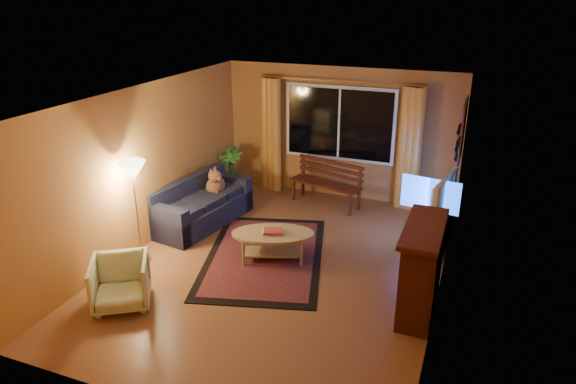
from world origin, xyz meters
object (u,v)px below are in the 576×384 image
(bench, at_px, (325,194))
(armchair, at_px, (120,280))
(floor_lamp, at_px, (137,212))
(coffee_table, at_px, (273,246))
(tv_console, at_px, (433,230))
(sofa, at_px, (201,203))

(bench, xyz_separation_m, armchair, (-1.44, -4.11, 0.15))
(floor_lamp, relative_size, coffee_table, 1.28)
(armchair, height_order, coffee_table, armchair)
(armchair, distance_m, tv_console, 4.74)
(armchair, relative_size, tv_console, 0.58)
(armchair, relative_size, floor_lamp, 0.46)
(sofa, bearing_deg, armchair, -73.84)
(armchair, height_order, tv_console, armchair)
(bench, bearing_deg, armchair, -94.55)
(bench, distance_m, armchair, 4.36)
(bench, distance_m, floor_lamp, 3.65)
(tv_console, bearing_deg, bench, 164.16)
(sofa, relative_size, tv_console, 1.57)
(armchair, bearing_deg, coffee_table, 20.81)
(bench, height_order, armchair, armchair)
(coffee_table, bearing_deg, sofa, 155.82)
(sofa, distance_m, armchair, 2.56)
(coffee_table, bearing_deg, floor_lamp, -157.98)
(bench, bearing_deg, floor_lamp, -107.54)
(sofa, relative_size, coffee_table, 1.56)
(armchair, distance_m, coffee_table, 2.25)
(bench, distance_m, tv_console, 2.28)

